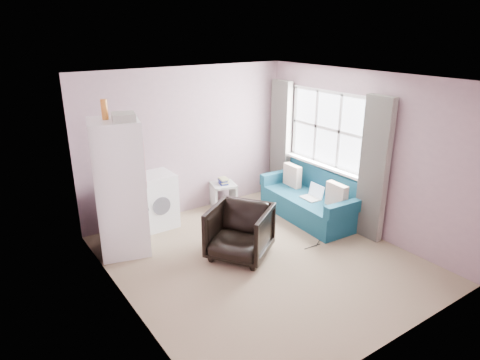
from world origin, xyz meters
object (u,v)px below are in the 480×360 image
at_px(armchair, 240,230).
at_px(side_table, 223,194).
at_px(fridge, 120,187).
at_px(sofa, 312,200).
at_px(washing_machine, 153,199).

height_order(armchair, side_table, armchair).
bearing_deg(armchair, fridge, -164.68).
relative_size(fridge, side_table, 3.92).
distance_m(fridge, sofa, 3.21).
bearing_deg(washing_machine, armchair, -70.96).
relative_size(washing_machine, side_table, 1.59).
height_order(armchair, washing_machine, washing_machine).
bearing_deg(sofa, fridge, 170.72).
height_order(fridge, washing_machine, fridge).
xyz_separation_m(armchair, side_table, (0.74, 1.60, -0.15)).
height_order(armchair, sofa, armchair).
relative_size(armchair, sofa, 0.44).
bearing_deg(sofa, side_table, 134.21).
xyz_separation_m(washing_machine, side_table, (1.33, -0.02, -0.20)).
bearing_deg(washing_machine, fridge, -142.88).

